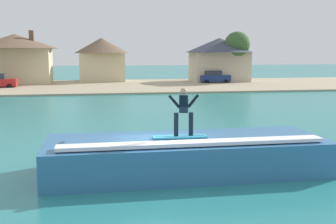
% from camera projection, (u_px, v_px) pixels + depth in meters
% --- Properties ---
extents(ground_plane, '(260.00, 260.00, 0.00)m').
position_uv_depth(ground_plane, '(158.00, 175.00, 15.21)').
color(ground_plane, teal).
extents(wave_crest, '(10.13, 3.65, 1.40)m').
position_uv_depth(wave_crest, '(187.00, 155.00, 15.54)').
color(wave_crest, teal).
rests_on(wave_crest, ground_plane).
extents(surfboard, '(1.93, 0.50, 0.06)m').
position_uv_depth(surfboard, '(180.00, 137.00, 14.91)').
color(surfboard, '#33A5CC').
rests_on(surfboard, wave_crest).
extents(surfer, '(1.10, 0.32, 1.70)m').
position_uv_depth(surfer, '(184.00, 109.00, 14.83)').
color(surfer, black).
rests_on(surfer, surfboard).
extents(shoreline_bank, '(120.00, 21.70, 0.19)m').
position_uv_depth(shoreline_bank, '(109.00, 86.00, 54.51)').
color(shoreline_bank, tan).
rests_on(shoreline_bank, ground_plane).
extents(car_far_shore, '(4.22, 2.15, 1.86)m').
position_uv_depth(car_far_shore, '(214.00, 77.00, 59.38)').
color(car_far_shore, navy).
rests_on(car_far_shore, ground_plane).
extents(house_with_chimney, '(11.33, 11.33, 7.25)m').
position_uv_depth(house_with_chimney, '(15.00, 55.00, 57.00)').
color(house_with_chimney, beige).
rests_on(house_with_chimney, ground_plane).
extents(house_gabled_white, '(9.87, 9.87, 6.43)m').
position_uv_depth(house_gabled_white, '(219.00, 56.00, 61.50)').
color(house_gabled_white, beige).
rests_on(house_gabled_white, ground_plane).
extents(house_small_cottage, '(7.96, 7.96, 6.47)m').
position_uv_depth(house_small_cottage, '(102.00, 57.00, 62.12)').
color(house_small_cottage, beige).
rests_on(house_small_cottage, ground_plane).
extents(tree_tall_bare, '(3.59, 3.59, 7.28)m').
position_uv_depth(tree_tall_bare, '(237.00, 45.00, 59.84)').
color(tree_tall_bare, brown).
rests_on(tree_tall_bare, ground_plane).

